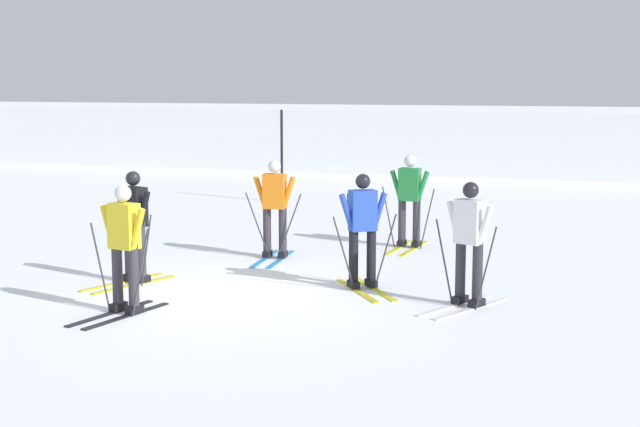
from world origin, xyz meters
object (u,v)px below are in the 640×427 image
(skier_yellow, at_px, (124,245))
(skier_black, at_px, (134,223))
(skier_blue, at_px, (362,225))
(trail_marker_pole, at_px, (282,156))
(skier_orange, at_px, (275,206))
(skier_white, at_px, (469,240))
(skier_green, at_px, (410,196))

(skier_yellow, distance_m, skier_black, 1.90)
(skier_yellow, relative_size, skier_blue, 1.00)
(skier_black, distance_m, trail_marker_pole, 9.68)
(skier_orange, relative_size, skier_black, 1.00)
(skier_black, xyz_separation_m, trail_marker_pole, (-1.19, 9.61, 0.25))
(skier_black, xyz_separation_m, skier_blue, (3.39, 0.71, 0.04))
(skier_yellow, height_order, skier_blue, same)
(skier_black, height_order, skier_white, same)
(skier_orange, distance_m, skier_black, 2.84)
(skier_black, distance_m, skier_white, 5.07)
(skier_orange, bearing_deg, skier_blue, -41.12)
(trail_marker_pole, bearing_deg, skier_green, -49.71)
(skier_green, relative_size, trail_marker_pole, 0.73)
(skier_blue, bearing_deg, skier_green, 91.42)
(skier_orange, bearing_deg, skier_green, 42.16)
(trail_marker_pole, bearing_deg, skier_yellow, -79.95)
(skier_green, height_order, skier_blue, same)
(skier_green, relative_size, skier_yellow, 1.00)
(skier_orange, xyz_separation_m, skier_white, (3.75, -2.44, 0.00))
(skier_blue, bearing_deg, skier_black, -168.17)
(skier_blue, distance_m, trail_marker_pole, 10.01)
(skier_white, bearing_deg, skier_green, 112.70)
(skier_orange, distance_m, trail_marker_pole, 7.53)
(skier_blue, relative_size, trail_marker_pole, 0.73)
(skier_orange, distance_m, skier_green, 2.67)
(skier_blue, bearing_deg, skier_white, -20.59)
(skier_blue, distance_m, skier_white, 1.80)
(skier_orange, relative_size, skier_yellow, 1.00)
(skier_blue, relative_size, skier_white, 1.00)
(skier_black, bearing_deg, skier_blue, 11.83)
(skier_yellow, xyz_separation_m, trail_marker_pole, (-2.01, 11.32, 0.25))
(skier_green, xyz_separation_m, skier_blue, (0.09, -3.60, -0.00))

